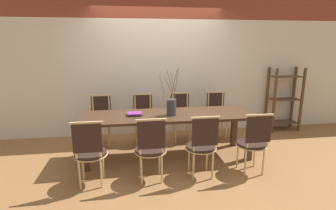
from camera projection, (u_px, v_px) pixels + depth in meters
ground_plane at (168, 156)px, 4.34m from camera, size 16.00×16.00×0.00m
wall_rear at (158, 55)px, 5.19m from camera, size 12.00×0.06×3.20m
dining_table at (168, 120)px, 4.20m from camera, size 2.73×0.82×0.73m
chair_near_leftend at (90, 151)px, 3.36m from camera, size 0.44×0.44×0.91m
chair_near_left at (151, 147)px, 3.48m from camera, size 0.44×0.44×0.91m
chair_near_center at (202, 144)px, 3.58m from camera, size 0.44×0.44×0.91m
chair_near_right at (253, 141)px, 3.69m from camera, size 0.44×0.44×0.91m
chair_far_leftend at (101, 119)px, 4.77m from camera, size 0.44×0.44×0.91m
chair_far_left at (143, 117)px, 4.88m from camera, size 0.44×0.44×0.91m
chair_far_center at (181, 115)px, 4.99m from camera, size 0.44×0.44×0.91m
chair_far_right at (217, 114)px, 5.09m from camera, size 0.44×0.44×0.91m
vase_centerpiece at (171, 107)px, 4.09m from camera, size 0.28×0.29×0.75m
book_stack at (135, 114)px, 4.11m from camera, size 0.25×0.21×0.04m
shelving_rack at (284, 99)px, 5.57m from camera, size 0.66×0.34×1.34m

